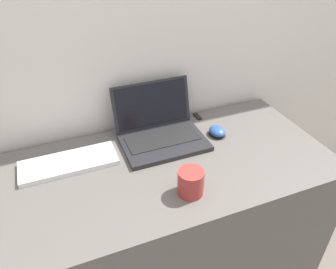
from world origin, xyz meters
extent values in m
cube|color=silver|center=(0.00, 0.67, 1.25)|extent=(7.00, 0.04, 2.50)
cube|color=#5B5651|center=(0.00, 0.32, 0.37)|extent=(1.33, 0.63, 0.73)
cube|color=#232326|center=(0.04, 0.44, 0.74)|extent=(0.35, 0.24, 0.02)
cube|color=black|center=(0.04, 0.46, 0.75)|extent=(0.31, 0.13, 0.00)
cube|color=#232326|center=(0.04, 0.59, 0.85)|extent=(0.35, 0.06, 0.20)
cube|color=black|center=(0.04, 0.58, 0.85)|extent=(0.32, 0.05, 0.18)
cylinder|color=#9E332D|center=(0.02, 0.14, 0.78)|extent=(0.09, 0.09, 0.10)
cylinder|color=black|center=(0.02, 0.14, 0.82)|extent=(0.08, 0.08, 0.01)
ellipsoid|color=black|center=(0.29, 0.42, 0.74)|extent=(0.07, 0.09, 0.01)
ellipsoid|color=#2D569E|center=(0.29, 0.42, 0.75)|extent=(0.07, 0.08, 0.04)
cube|color=silver|center=(-0.35, 0.45, 0.74)|extent=(0.37, 0.14, 0.02)
cube|color=black|center=(0.27, 0.59, 0.74)|extent=(0.02, 0.06, 0.01)
camera|label=1|loc=(-0.36, -0.61, 1.55)|focal=35.00mm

